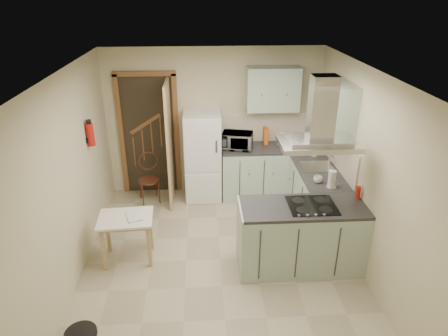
{
  "coord_description": "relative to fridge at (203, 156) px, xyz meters",
  "views": [
    {
      "loc": [
        -0.21,
        -4.37,
        3.38
      ],
      "look_at": [
        0.08,
        0.45,
        1.15
      ],
      "focal_mm": 32.0,
      "sensor_mm": 36.0,
      "label": 1
    }
  ],
  "objects": [
    {
      "name": "floor",
      "position": [
        0.2,
        -1.8,
        -0.75
      ],
      "size": [
        4.2,
        4.2,
        0.0
      ],
      "primitive_type": "plane",
      "color": "tan",
      "rests_on": "ground"
    },
    {
      "name": "wall_cabinet_back",
      "position": [
        1.15,
        0.12,
        1.1
      ],
      "size": [
        0.85,
        0.35,
        0.7
      ],
      "primitive_type": "cube",
      "color": "#9EB2A0",
      "rests_on": "back_wall"
    },
    {
      "name": "right_wall",
      "position": [
        2.0,
        -1.8,
        0.5
      ],
      "size": [
        0.0,
        4.2,
        4.2
      ],
      "primitive_type": "plane",
      "rotation": [
        1.57,
        0.0,
        -1.57
      ],
      "color": "#C2BB96",
      "rests_on": "floor"
    },
    {
      "name": "book",
      "position": [
        -0.99,
        -1.74,
        -0.04
      ],
      "size": [
        0.26,
        0.3,
        0.11
      ],
      "primitive_type": "imported",
      "rotation": [
        0.0,
        0.0,
        0.32
      ],
      "color": "#A54237",
      "rests_on": "drop_leaf_table"
    },
    {
      "name": "extractor_hood",
      "position": [
        1.32,
        -1.98,
        0.97
      ],
      "size": [
        0.9,
        0.55,
        0.1
      ],
      "primitive_type": "cube",
      "color": "silver",
      "rests_on": "ceiling"
    },
    {
      "name": "splashback",
      "position": [
        1.16,
        0.29,
        0.4
      ],
      "size": [
        1.68,
        0.02,
        0.5
      ],
      "primitive_type": "cube",
      "color": "beige",
      "rests_on": "counter_back"
    },
    {
      "name": "fire_extinguisher",
      "position": [
        -1.54,
        -0.9,
        0.75
      ],
      "size": [
        0.1,
        0.1,
        0.32
      ],
      "primitive_type": "cylinder",
      "color": "#B2140F",
      "rests_on": "left_wall"
    },
    {
      "name": "kettle",
      "position": [
        1.34,
        0.03,
        0.27
      ],
      "size": [
        0.17,
        0.17,
        0.24
      ],
      "primitive_type": "cylinder",
      "rotation": [
        0.0,
        0.0,
        -0.07
      ],
      "color": "silver",
      "rests_on": "counter_back"
    },
    {
      "name": "ceiling",
      "position": [
        0.2,
        -1.8,
        1.75
      ],
      "size": [
        4.2,
        4.2,
        0.0
      ],
      "primitive_type": "plane",
      "rotation": [
        3.14,
        0.0,
        0.0
      ],
      "color": "silver",
      "rests_on": "back_wall"
    },
    {
      "name": "drop_leaf_table",
      "position": [
        -1.02,
        -1.71,
        -0.43
      ],
      "size": [
        0.72,
        0.56,
        0.65
      ],
      "primitive_type": "cube",
      "rotation": [
        0.0,
        0.0,
        0.06
      ],
      "color": "tan",
      "rests_on": "floor"
    },
    {
      "name": "back_wall",
      "position": [
        0.2,
        0.3,
        0.5
      ],
      "size": [
        3.6,
        0.0,
        3.6
      ],
      "primitive_type": "plane",
      "rotation": [
        1.57,
        0.0,
        0.0
      ],
      "color": "#C2BB96",
      "rests_on": "floor"
    },
    {
      "name": "red_bottle",
      "position": [
        1.95,
        -1.83,
        0.24
      ],
      "size": [
        0.07,
        0.07,
        0.17
      ],
      "primitive_type": "cylinder",
      "rotation": [
        0.0,
        0.0,
        0.31
      ],
      "color": "#B6200F",
      "rests_on": "peninsula"
    },
    {
      "name": "left_wall",
      "position": [
        -1.6,
        -1.8,
        0.5
      ],
      "size": [
        0.0,
        4.2,
        4.2
      ],
      "primitive_type": "plane",
      "rotation": [
        1.57,
        0.0,
        1.57
      ],
      "color": "#C2BB96",
      "rests_on": "floor"
    },
    {
      "name": "soap_bottle",
      "position": [
        1.77,
        -0.42,
        0.24
      ],
      "size": [
        0.11,
        0.11,
        0.18
      ],
      "primitive_type": "imported",
      "rotation": [
        0.0,
        0.0,
        -0.43
      ],
      "color": "#9E9DA8",
      "rests_on": "counter_right"
    },
    {
      "name": "sink",
      "position": [
        1.7,
        -0.85,
        0.16
      ],
      "size": [
        0.45,
        0.4,
        0.01
      ],
      "primitive_type": "cube",
      "color": "silver",
      "rests_on": "counter_right"
    },
    {
      "name": "counter_right",
      "position": [
        1.7,
        -0.68,
        -0.3
      ],
      "size": [
        0.6,
        1.95,
        0.9
      ],
      "primitive_type": "cube",
      "color": "#9EB2A0",
      "rests_on": "floor"
    },
    {
      "name": "cup",
      "position": [
        1.57,
        -1.36,
        0.2
      ],
      "size": [
        0.14,
        0.14,
        0.09
      ],
      "primitive_type": "imported",
      "rotation": [
        0.0,
        0.0,
        -0.16
      ],
      "color": "white",
      "rests_on": "counter_right"
    },
    {
      "name": "hob",
      "position": [
        1.32,
        -1.98,
        0.16
      ],
      "size": [
        0.58,
        0.5,
        0.01
      ],
      "primitive_type": "cube",
      "color": "black",
      "rests_on": "peninsula"
    },
    {
      "name": "counter_back",
      "position": [
        0.86,
        0.0,
        -0.3
      ],
      "size": [
        1.08,
        0.6,
        0.9
      ],
      "primitive_type": "cube",
      "color": "#9EB2A0",
      "rests_on": "floor"
    },
    {
      "name": "paper_towel",
      "position": [
        1.71,
        -1.51,
        0.28
      ],
      "size": [
        0.13,
        0.13,
        0.25
      ],
      "primitive_type": "cylinder",
      "rotation": [
        0.0,
        0.0,
        0.32
      ],
      "color": "silver",
      "rests_on": "counter_right"
    },
    {
      "name": "wall_cabinet_right",
      "position": [
        1.82,
        -0.95,
        1.1
      ],
      "size": [
        0.35,
        0.9,
        0.7
      ],
      "primitive_type": "cube",
      "color": "#9EB2A0",
      "rests_on": "right_wall"
    },
    {
      "name": "doorway",
      "position": [
        -0.9,
        0.27,
        0.3
      ],
      "size": [
        1.1,
        0.12,
        2.1
      ],
      "primitive_type": "cube",
      "color": "brown",
      "rests_on": "floor"
    },
    {
      "name": "peninsula",
      "position": [
        1.22,
        -1.98,
        -0.3
      ],
      "size": [
        1.55,
        0.65,
        0.9
      ],
      "primitive_type": "cube",
      "color": "#9EB2A0",
      "rests_on": "floor"
    },
    {
      "name": "microwave",
      "position": [
        0.57,
        -0.04,
        0.29
      ],
      "size": [
        0.55,
        0.43,
        0.27
      ],
      "primitive_type": "imported",
      "rotation": [
        0.0,
        0.0,
        -0.21
      ],
      "color": "black",
      "rests_on": "counter_back"
    },
    {
      "name": "cereal_box",
      "position": [
        1.08,
        0.17,
        0.29
      ],
      "size": [
        0.08,
        0.18,
        0.27
      ],
      "primitive_type": "cube",
      "rotation": [
        0.0,
        0.0,
        -0.02
      ],
      "color": "orange",
      "rests_on": "counter_back"
    },
    {
      "name": "fridge",
      "position": [
        0.0,
        0.0,
        0.0
      ],
      "size": [
        0.6,
        0.6,
        1.5
      ],
      "primitive_type": "cube",
      "color": "white",
      "rests_on": "floor"
    },
    {
      "name": "bentwood_chair",
      "position": [
        -0.92,
        -0.12,
        -0.36
      ],
      "size": [
        0.43,
        0.43,
        0.77
      ],
      "primitive_type": "cube",
      "rotation": [
        0.0,
        0.0,
        0.28
      ],
      "color": "#4D3319",
      "rests_on": "floor"
    }
  ]
}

